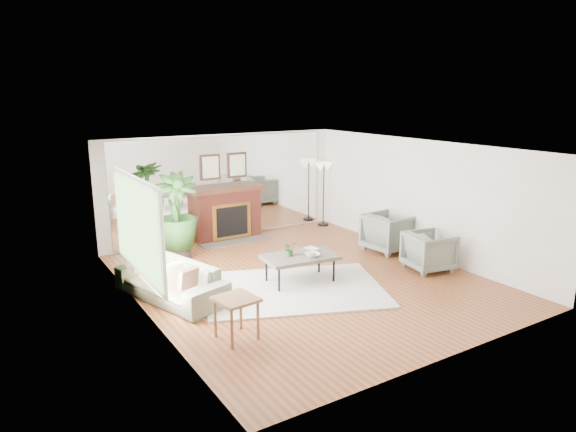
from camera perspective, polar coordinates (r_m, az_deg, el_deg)
ground at (r=9.84m, az=1.69°, el=-7.00°), size 7.00×7.00×0.00m
wall_left at (r=8.25m, az=-15.83°, el=-2.48°), size 0.02×7.00×2.50m
wall_right at (r=11.37m, az=14.39°, el=1.96°), size 0.02×7.00×2.50m
wall_back at (r=12.46m, az=-7.20°, el=3.28°), size 6.00×0.02×2.50m
mirror_panel at (r=12.45m, az=-7.16°, el=3.27°), size 5.40×0.04×2.40m
window_panel at (r=8.61m, az=-16.44°, el=-1.17°), size 0.04×2.40×1.50m
fireplace at (r=12.38m, az=-6.67°, el=0.43°), size 1.85×0.83×2.05m
area_rug at (r=9.31m, az=0.69°, el=-8.12°), size 3.74×3.24×0.03m
coffee_table at (r=9.48m, az=1.36°, el=-4.65°), size 1.42×0.92×0.54m
sofa at (r=9.07m, az=-12.91°, el=-7.05°), size 1.45×2.33×0.64m
armchair_back at (r=11.63m, az=11.05°, el=-1.78°), size 1.00×0.98×0.85m
armchair_front at (r=10.59m, az=15.40°, el=-3.79°), size 0.98×0.96×0.77m
side_table at (r=7.43m, az=-5.79°, el=-9.74°), size 0.61×0.61×0.63m
potted_ficus at (r=10.91m, az=-12.30°, el=0.18°), size 1.05×1.05×1.85m
floor_lamp at (r=13.45m, az=4.01°, el=4.94°), size 0.55×0.31×1.69m
tabletop_plant at (r=9.40m, az=0.15°, el=-3.63°), size 0.27×0.24×0.28m
fruit_bowl at (r=9.40m, az=2.71°, el=-4.34°), size 0.33×0.33×0.07m
book at (r=9.79m, az=2.26°, el=-3.73°), size 0.23×0.29×0.02m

